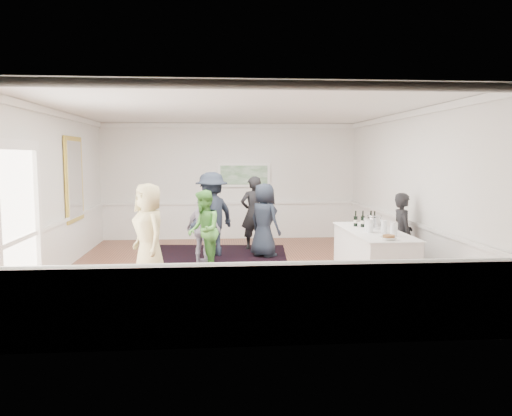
{
  "coord_description": "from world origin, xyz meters",
  "views": [
    {
      "loc": [
        -0.38,
        -9.83,
        2.31
      ],
      "look_at": [
        0.43,
        0.2,
        1.25
      ],
      "focal_mm": 35.0,
      "sensor_mm": 36.0,
      "label": 1
    }
  ],
  "objects": [
    {
      "name": "guest_green",
      "position": [
        -0.63,
        0.14,
        0.81
      ],
      "size": [
        0.68,
        0.84,
        1.63
      ],
      "primitive_type": "imported",
      "rotation": [
        0.0,
        0.0,
        -1.48
      ],
      "color": "#53A843",
      "rests_on": "floor"
    },
    {
      "name": "wall_back",
      "position": [
        0.0,
        4.0,
        1.6
      ],
      "size": [
        7.0,
        0.02,
        3.2
      ],
      "primitive_type": "cube",
      "color": "white",
      "rests_on": "floor"
    },
    {
      "name": "wine_bottles",
      "position": [
        2.45,
        -0.7,
        1.13
      ],
      "size": [
        0.42,
        0.21,
        0.31
      ],
      "color": "black",
      "rests_on": "serving_table"
    },
    {
      "name": "mirror",
      "position": [
        -3.45,
        1.3,
        1.8
      ],
      "size": [
        0.05,
        1.25,
        1.85
      ],
      "color": "yellow",
      "rests_on": "wall_left"
    },
    {
      "name": "wall_right",
      "position": [
        3.5,
        0.0,
        1.6
      ],
      "size": [
        0.02,
        8.0,
        3.2
      ],
      "primitive_type": "cube",
      "color": "white",
      "rests_on": "floor"
    },
    {
      "name": "wainscoting",
      "position": [
        0.0,
        0.0,
        0.5
      ],
      "size": [
        7.0,
        8.0,
        1.0
      ],
      "primitive_type": null,
      "color": "white",
      "rests_on": "floor"
    },
    {
      "name": "wall_left",
      "position": [
        -3.5,
        0.0,
        1.6
      ],
      "size": [
        0.02,
        8.0,
        3.2
      ],
      "primitive_type": "cube",
      "color": "white",
      "rests_on": "floor"
    },
    {
      "name": "floor",
      "position": [
        0.0,
        0.0,
        0.0
      ],
      "size": [
        8.0,
        8.0,
        0.0
      ],
      "primitive_type": "plane",
      "color": "brown",
      "rests_on": "ground"
    },
    {
      "name": "guest_dark_a",
      "position": [
        -0.48,
        1.51,
        0.97
      ],
      "size": [
        1.4,
        1.39,
        1.94
      ],
      "primitive_type": "imported",
      "rotation": [
        0.0,
        0.0,
        3.91
      ],
      "color": "#1F2633",
      "rests_on": "floor"
    },
    {
      "name": "area_rug",
      "position": [
        -0.46,
        0.78,
        0.01
      ],
      "size": [
        3.6,
        4.51,
        0.02
      ],
      "primitive_type": "cube",
      "rotation": [
        0.0,
        0.0,
        -0.09
      ],
      "color": "black",
      "rests_on": "floor"
    },
    {
      "name": "landscape_painting",
      "position": [
        0.4,
        3.95,
        1.78
      ],
      "size": [
        1.44,
        0.06,
        0.66
      ],
      "color": "white",
      "rests_on": "wall_back"
    },
    {
      "name": "juice_pitchers",
      "position": [
        2.41,
        -1.53,
        1.1
      ],
      "size": [
        0.4,
        0.62,
        0.24
      ],
      "color": "#68B440",
      "rests_on": "serving_table"
    },
    {
      "name": "nut_bowl",
      "position": [
        2.35,
        -2.2,
        1.02
      ],
      "size": [
        0.25,
        0.25,
        0.07
      ],
      "color": "white",
      "rests_on": "serving_table"
    },
    {
      "name": "guest_dark_b",
      "position": [
        0.54,
        2.34,
        0.9
      ],
      "size": [
        0.76,
        0.62,
        1.81
      ],
      "primitive_type": "imported",
      "rotation": [
        0.0,
        0.0,
        3.45
      ],
      "color": "black",
      "rests_on": "floor"
    },
    {
      "name": "serving_table",
      "position": [
        2.42,
        -1.23,
        0.49
      ],
      "size": [
        0.92,
        2.41,
        0.98
      ],
      "color": "white",
      "rests_on": "floor"
    },
    {
      "name": "ceiling",
      "position": [
        0.0,
        0.0,
        3.2
      ],
      "size": [
        7.0,
        8.0,
        0.02
      ],
      "primitive_type": "cube",
      "color": "white",
      "rests_on": "wall_back"
    },
    {
      "name": "guest_tan",
      "position": [
        -1.59,
        -0.8,
        0.91
      ],
      "size": [
        0.94,
        1.06,
        1.82
      ],
      "primitive_type": "imported",
      "rotation": [
        0.0,
        0.0,
        -1.06
      ],
      "color": "tan",
      "rests_on": "floor"
    },
    {
      "name": "bartender",
      "position": [
        3.2,
        -0.59,
        0.8
      ],
      "size": [
        0.39,
        0.59,
        1.61
      ],
      "primitive_type": "imported",
      "rotation": [
        0.0,
        0.0,
        1.57
      ],
      "color": "black",
      "rests_on": "floor"
    },
    {
      "name": "ice_bucket",
      "position": [
        2.51,
        -0.98,
        1.09
      ],
      "size": [
        0.26,
        0.26,
        0.25
      ],
      "primitive_type": "cylinder",
      "color": "silver",
      "rests_on": "serving_table"
    },
    {
      "name": "guest_navy",
      "position": [
        0.72,
        1.39,
        0.85
      ],
      "size": [
        0.94,
        0.98,
        1.69
      ],
      "primitive_type": "imported",
      "rotation": [
        0.0,
        0.0,
        2.25
      ],
      "color": "#1F2633",
      "rests_on": "floor"
    },
    {
      "name": "doorway",
      "position": [
        -3.45,
        -1.9,
        1.42
      ],
      "size": [
        0.1,
        1.78,
        2.56
      ],
      "color": "white",
      "rests_on": "wall_left"
    },
    {
      "name": "guest_lilac",
      "position": [
        -0.65,
        0.65,
        0.75
      ],
      "size": [
        0.92,
        0.83,
        1.5
      ],
      "primitive_type": "imported",
      "rotation": [
        0.0,
        0.0,
        2.48
      ],
      "color": "#BCB2C7",
      "rests_on": "floor"
    },
    {
      "name": "wall_front",
      "position": [
        0.0,
        -4.0,
        1.6
      ],
      "size": [
        7.0,
        0.02,
        3.2
      ],
      "primitive_type": "cube",
      "color": "white",
      "rests_on": "floor"
    }
  ]
}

